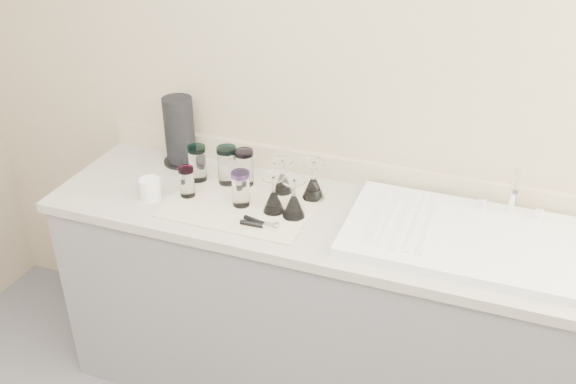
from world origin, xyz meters
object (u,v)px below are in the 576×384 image
at_px(tumbler_magenta, 187,181).
at_px(goblet_front_right, 294,204).
at_px(tumbler_purple, 244,167).
at_px(goblet_back_left, 283,181).
at_px(paper_towel_roll, 180,132).
at_px(tumbler_cyan, 227,165).
at_px(sink_unit, 464,236).
at_px(white_mug, 150,189).
at_px(tumbler_teal, 197,163).
at_px(goblet_front_left, 274,199).
at_px(can_opener, 260,224).
at_px(goblet_back_right, 313,185).
at_px(tumbler_lavender, 241,188).

distance_m(tumbler_magenta, goblet_front_right, 0.44).
distance_m(tumbler_purple, goblet_back_left, 0.17).
bearing_deg(tumbler_magenta, paper_towel_roll, 122.68).
relative_size(tumbler_cyan, goblet_front_right, 1.02).
bearing_deg(sink_unit, white_mug, -174.15).
bearing_deg(tumbler_purple, tumbler_teal, -171.38).
relative_size(tumbler_purple, goblet_front_left, 1.02).
xyz_separation_m(goblet_front_right, white_mug, (-0.57, -0.06, -0.02)).
height_order(tumbler_cyan, can_opener, tumbler_cyan).
bearing_deg(paper_towel_roll, goblet_front_right, -22.92).
distance_m(tumbler_teal, goblet_back_right, 0.49).
relative_size(tumbler_purple, tumbler_lavender, 1.08).
relative_size(goblet_back_right, paper_towel_roll, 0.52).
bearing_deg(sink_unit, tumbler_magenta, -176.59).
xyz_separation_m(goblet_back_right, white_mug, (-0.60, -0.22, -0.02)).
height_order(goblet_front_right, paper_towel_roll, paper_towel_roll).
bearing_deg(tumbler_purple, tumbler_lavender, -71.18).
bearing_deg(tumbler_lavender, tumbler_teal, 153.48).
relative_size(tumbler_purple, paper_towel_roll, 0.51).
bearing_deg(tumbler_cyan, tumbler_purple, 9.27).
relative_size(sink_unit, tumbler_magenta, 6.74).
bearing_deg(can_opener, goblet_back_left, 93.21).
height_order(tumbler_teal, white_mug, tumbler_teal).
relative_size(goblet_back_left, goblet_front_left, 0.94).
bearing_deg(white_mug, paper_towel_roll, 95.90).
bearing_deg(goblet_back_right, paper_towel_roll, 170.97).
bearing_deg(goblet_front_left, tumbler_teal, 162.08).
distance_m(goblet_front_left, goblet_front_right, 0.08).
bearing_deg(can_opener, sink_unit, 13.70).
distance_m(tumbler_teal, goblet_front_right, 0.48).
height_order(tumbler_magenta, paper_towel_roll, paper_towel_roll).
bearing_deg(goblet_front_left, white_mug, -172.20).
bearing_deg(paper_towel_roll, can_opener, -35.26).
xyz_separation_m(tumbler_teal, goblet_front_left, (0.38, -0.12, -0.03)).
height_order(goblet_front_left, goblet_front_right, goblet_front_right).
height_order(tumbler_teal, goblet_back_right, goblet_back_right).
xyz_separation_m(tumbler_purple, can_opener, (0.18, -0.27, -0.07)).
distance_m(goblet_back_right, goblet_front_left, 0.18).
xyz_separation_m(goblet_back_left, paper_towel_roll, (-0.50, 0.10, 0.09)).
bearing_deg(sink_unit, tumbler_lavender, -176.25).
relative_size(sink_unit, goblet_back_right, 5.31).
height_order(tumbler_lavender, can_opener, tumbler_lavender).
bearing_deg(paper_towel_roll, goblet_back_left, -11.24).
relative_size(tumbler_magenta, tumbler_lavender, 0.87).
height_order(tumbler_cyan, goblet_back_right, tumbler_cyan).
distance_m(tumbler_cyan, goblet_back_left, 0.24).
bearing_deg(paper_towel_roll, tumbler_lavender, -32.56).
bearing_deg(sink_unit, goblet_back_left, 172.43).
xyz_separation_m(tumbler_teal, tumbler_magenta, (0.02, -0.13, -0.01)).
height_order(tumbler_purple, goblet_front_right, goblet_front_right).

